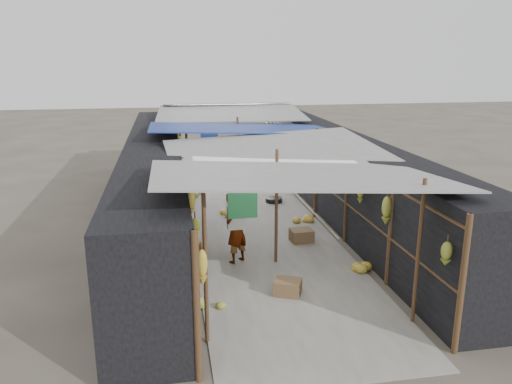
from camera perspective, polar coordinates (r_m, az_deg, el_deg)
ground at (r=8.84m, az=6.59°, el=-15.55°), size 80.00×80.00×0.00m
aisle_slab at (r=14.65m, az=-0.66°, el=-2.68°), size 3.60×16.00×0.02m
stall_left at (r=14.17m, az=-11.51°, el=1.18°), size 1.40×15.00×2.30m
stall_right at (r=15.02m, az=9.55°, el=2.06°), size 1.40×15.00×2.30m
crate_near at (r=9.92m, az=3.63°, el=-10.85°), size 0.64×0.59×0.31m
crate_mid at (r=12.62m, az=5.22°, el=-5.00°), size 0.58×0.47×0.33m
crate_back at (r=15.99m, az=-2.48°, el=-0.69°), size 0.52×0.47×0.27m
black_basin at (r=15.94m, az=2.05°, el=-0.94°), size 0.53×0.53×0.16m
vendor_elderly at (r=11.15m, az=-2.25°, el=-4.32°), size 0.68×0.65×1.57m
shopper_blue at (r=16.67m, az=-1.61°, el=2.52°), size 0.87×0.71×1.70m
vendor_seated at (r=17.18m, az=3.57°, el=1.65°), size 0.58×0.73×0.99m
market_canopy at (r=14.44m, az=-0.82°, el=6.83°), size 5.62×15.20×2.77m
hanging_bananas at (r=14.11m, az=-0.22°, el=3.38°), size 3.96×14.03×0.86m
floor_bananas at (r=14.40m, az=-1.77°, el=-2.46°), size 3.99×9.96×0.32m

